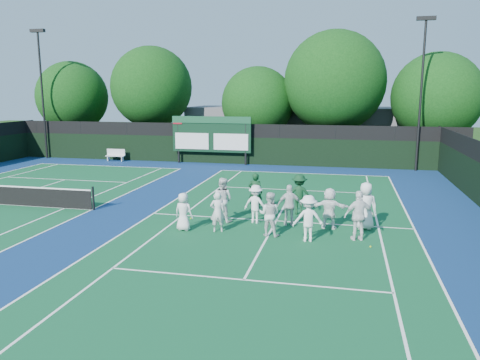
# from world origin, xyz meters

# --- Properties ---
(ground) EXTENTS (120.00, 120.00, 0.00)m
(ground) POSITION_xyz_m (0.00, 0.00, 0.00)
(ground) COLOR #18370F
(ground) RESTS_ON ground
(court_apron) EXTENTS (34.00, 32.00, 0.01)m
(court_apron) POSITION_xyz_m (-6.00, 1.00, 0.00)
(court_apron) COLOR navy
(court_apron) RESTS_ON ground
(near_court) EXTENTS (11.05, 23.85, 0.01)m
(near_court) POSITION_xyz_m (0.00, 1.00, 0.01)
(near_court) COLOR #10512C
(near_court) RESTS_ON ground
(back_fence) EXTENTS (34.00, 0.08, 3.00)m
(back_fence) POSITION_xyz_m (-6.00, 16.00, 1.36)
(back_fence) COLOR black
(back_fence) RESTS_ON ground
(scoreboard) EXTENTS (6.00, 0.21, 3.55)m
(scoreboard) POSITION_xyz_m (-7.01, 15.59, 2.19)
(scoreboard) COLOR black
(scoreboard) RESTS_ON ground
(clubhouse) EXTENTS (18.00, 6.00, 4.00)m
(clubhouse) POSITION_xyz_m (-2.00, 24.00, 2.00)
(clubhouse) COLOR slate
(clubhouse) RESTS_ON ground
(light_pole_left) EXTENTS (1.20, 0.30, 10.12)m
(light_pole_left) POSITION_xyz_m (-21.00, 15.70, 6.30)
(light_pole_left) COLOR black
(light_pole_left) RESTS_ON ground
(light_pole_right) EXTENTS (1.20, 0.30, 10.12)m
(light_pole_right) POSITION_xyz_m (7.50, 15.70, 6.30)
(light_pole_right) COLOR black
(light_pole_right) RESTS_ON ground
(bench) EXTENTS (1.50, 0.45, 0.94)m
(bench) POSITION_xyz_m (-14.71, 15.37, 0.51)
(bench) COLOR silver
(bench) RESTS_ON ground
(tree_a) EXTENTS (6.12, 6.12, 7.95)m
(tree_a) POSITION_xyz_m (-20.60, 19.58, 4.73)
(tree_a) COLOR black
(tree_a) RESTS_ON ground
(tree_b) EXTENTS (6.74, 6.74, 9.08)m
(tree_b) POSITION_xyz_m (-13.14, 19.58, 5.53)
(tree_b) COLOR black
(tree_b) RESTS_ON ground
(tree_c) EXTENTS (5.77, 5.77, 7.33)m
(tree_c) POSITION_xyz_m (-4.10, 19.58, 4.29)
(tree_c) COLOR black
(tree_c) RESTS_ON ground
(tree_d) EXTENTS (7.76, 7.76, 9.97)m
(tree_d) POSITION_xyz_m (1.88, 19.58, 5.89)
(tree_d) COLOR black
(tree_d) RESTS_ON ground
(tree_e) EXTENTS (6.56, 6.56, 8.22)m
(tree_e) POSITION_xyz_m (9.31, 19.58, 4.77)
(tree_e) COLOR black
(tree_e) RESTS_ON ground
(tennis_ball_0) EXTENTS (0.07, 0.07, 0.07)m
(tennis_ball_0) POSITION_xyz_m (-3.58, 0.50, 0.03)
(tennis_ball_0) COLOR #B7D018
(tennis_ball_0) RESTS_ON ground
(tennis_ball_1) EXTENTS (0.07, 0.07, 0.07)m
(tennis_ball_1) POSITION_xyz_m (3.62, 2.21, 0.03)
(tennis_ball_1) COLOR #B7D018
(tennis_ball_1) RESTS_ON ground
(tennis_ball_2) EXTENTS (0.07, 0.07, 0.07)m
(tennis_ball_2) POSITION_xyz_m (3.69, -1.65, 0.03)
(tennis_ball_2) COLOR #B7D018
(tennis_ball_2) RESTS_ON ground
(tennis_ball_3) EXTENTS (0.07, 0.07, 0.07)m
(tennis_ball_3) POSITION_xyz_m (-4.71, 2.56, 0.03)
(tennis_ball_3) COLOR #B7D018
(tennis_ball_3) RESTS_ON ground
(tennis_ball_5) EXTENTS (0.07, 0.07, 0.07)m
(tennis_ball_5) POSITION_xyz_m (1.95, 0.75, 0.03)
(tennis_ball_5) COLOR #B7D018
(tennis_ball_5) RESTS_ON ground
(player_front_0) EXTENTS (0.80, 0.59, 1.50)m
(player_front_0) POSITION_xyz_m (-3.33, -1.10, 0.75)
(player_front_0) COLOR white
(player_front_0) RESTS_ON ground
(player_front_1) EXTENTS (0.66, 0.53, 1.58)m
(player_front_1) POSITION_xyz_m (-1.98, -1.00, 0.79)
(player_front_1) COLOR silver
(player_front_1) RESTS_ON ground
(player_front_2) EXTENTS (0.88, 0.73, 1.67)m
(player_front_2) POSITION_xyz_m (0.03, -1.06, 0.84)
(player_front_2) COLOR silver
(player_front_2) RESTS_ON ground
(player_front_3) EXTENTS (1.21, 0.85, 1.70)m
(player_front_3) POSITION_xyz_m (1.50, -1.41, 0.85)
(player_front_3) COLOR white
(player_front_3) RESTS_ON ground
(player_front_4) EXTENTS (1.17, 0.76, 1.84)m
(player_front_4) POSITION_xyz_m (3.28, -0.90, 0.92)
(player_front_4) COLOR white
(player_front_4) RESTS_ON ground
(player_back_0) EXTENTS (1.05, 0.91, 1.85)m
(player_back_0) POSITION_xyz_m (-2.18, 0.49, 0.93)
(player_back_0) COLOR silver
(player_back_0) RESTS_ON ground
(player_back_1) EXTENTS (1.13, 0.80, 1.59)m
(player_back_1) POSITION_xyz_m (-0.79, 0.55, 0.80)
(player_back_1) COLOR white
(player_back_1) RESTS_ON ground
(player_back_2) EXTENTS (1.05, 0.63, 1.68)m
(player_back_2) POSITION_xyz_m (0.61, 0.49, 0.84)
(player_back_2) COLOR silver
(player_back_2) RESTS_ON ground
(player_back_3) EXTENTS (1.55, 0.55, 1.65)m
(player_back_3) POSITION_xyz_m (2.19, 0.38, 0.82)
(player_back_3) COLOR white
(player_back_3) RESTS_ON ground
(player_back_4) EXTENTS (1.00, 0.73, 1.88)m
(player_back_4) POSITION_xyz_m (3.56, 0.62, 0.94)
(player_back_4) COLOR white
(player_back_4) RESTS_ON ground
(coach_left) EXTENTS (0.64, 0.42, 1.76)m
(coach_left) POSITION_xyz_m (-1.17, 2.43, 0.88)
(coach_left) COLOR #0E351A
(coach_left) RESTS_ON ground
(coach_right) EXTENTS (1.23, 0.80, 1.80)m
(coach_right) POSITION_xyz_m (0.81, 2.32, 0.90)
(coach_right) COLOR #0E351B
(coach_right) RESTS_ON ground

